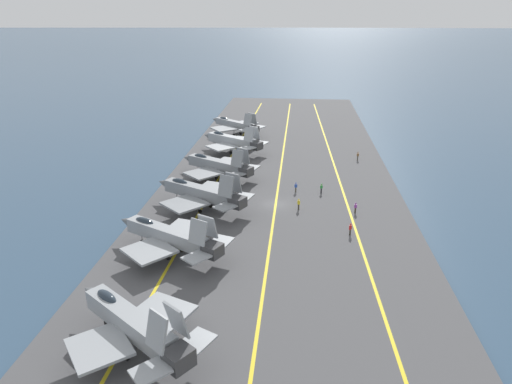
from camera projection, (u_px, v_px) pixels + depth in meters
ground_plane at (276, 207)px, 71.79m from camera, size 2000.00×2000.00×0.00m
carrier_deck at (276, 205)px, 71.71m from camera, size 191.96×40.86×0.40m
deck_stripe_foul_line at (348, 207)px, 70.64m from camera, size 172.65×6.97×0.01m
deck_stripe_centerline at (276, 204)px, 71.64m from camera, size 172.77×0.36×0.01m
deck_stripe_edge_line at (205, 202)px, 72.64m from camera, size 172.74×3.67×0.01m
parked_jet_nearest at (131, 323)px, 39.83m from camera, size 12.87×14.89×6.68m
parked_jet_second at (169, 235)px, 55.90m from camera, size 12.76×16.18×6.33m
parked_jet_third at (200, 192)px, 68.90m from camera, size 13.38×16.42×6.74m
parked_jet_fourth at (217, 165)px, 82.85m from camera, size 13.56×15.57×6.18m
parked_jet_fifth at (232, 141)px, 97.75m from camera, size 13.12×15.46×6.29m
parked_jet_sixth at (235, 124)px, 111.71m from camera, size 13.52×14.86×6.10m
crew_yellow_vest at (299, 204)px, 69.25m from camera, size 0.46×0.42×1.82m
crew_red_vest at (350, 229)px, 61.35m from camera, size 0.46×0.41×1.74m
crew_purple_vest at (356, 207)px, 68.18m from camera, size 0.34×0.43×1.68m
crew_blue_vest at (296, 187)px, 76.17m from camera, size 0.45×0.46×1.73m
crew_green_vest at (321, 188)px, 75.68m from camera, size 0.46×0.43×1.72m
crew_brown_vest at (358, 156)px, 92.76m from camera, size 0.33×0.42×1.78m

